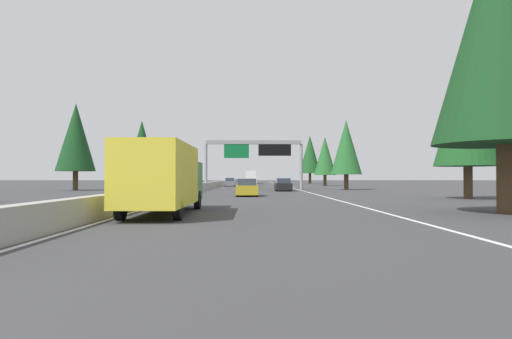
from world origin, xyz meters
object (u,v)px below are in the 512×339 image
Objects in this scene: sedan_far_left at (247,188)px; conifer_right_distant at (310,154)px; conifer_right_foreground at (504,23)px; conifer_left_near at (76,137)px; sign_gantry_overhead at (255,150)px; bus_mid_center at (251,177)px; conifer_right_mid at (346,147)px; sedan_far_right at (283,185)px; box_truck_near_center at (164,177)px; conifer_right_far at (325,156)px; conifer_right_near at (467,109)px; minivan_mid_left at (251,181)px; conifer_left_mid at (142,146)px; sedan_near_right at (230,182)px.

conifer_right_distant reaches higher than sedan_far_left.
conifer_right_foreground is 46.82m from conifer_left_near.
sedan_far_left is 22.60m from conifer_right_foreground.
sign_gantry_overhead is 2.88× the size of sedan_far_left.
sign_gantry_overhead is at bearing -179.27° from bus_mid_center.
conifer_right_mid is at bearing -34.07° from sedan_far_left.
sedan_far_left is 1.00× the size of sedan_far_right.
sedan_far_right is at bearing -13.24° from box_truck_near_center.
conifer_right_far is (60.87, -2.39, -2.88)m from conifer_right_foreground.
box_truck_near_center is at bearing 164.22° from conifer_right_far.
conifer_right_foreground reaches higher than conifer_right_mid.
conifer_right_foreground is 13.94m from conifer_right_near.
minivan_mid_left is 0.55× the size of conifer_right_far.
conifer_right_distant reaches higher than bus_mid_center.
sign_gantry_overhead is at bearing -142.64° from conifer_left_mid.
sign_gantry_overhead is 11.63m from conifer_right_mid.
conifer_right_foreground is at bearing 178.52° from conifer_right_mid.
bus_mid_center is 76.99m from conifer_right_near.
conifer_right_near is at bearing -119.26° from conifer_left_near.
sign_gantry_overhead is 38.87m from conifer_right_foreground.
sign_gantry_overhead is 1.43× the size of conifer_right_mid.
conifer_left_mid is (65.98, 17.63, 6.06)m from box_truck_near_center.
conifer_right_far is at bearing -77.68° from sedan_near_right.
bus_mid_center is (70.16, -0.17, 1.03)m from sedan_far_left.
sedan_near_right is 48.71m from conifer_right_near.
conifer_right_mid is 44.72m from conifer_left_mid.
conifer_left_near is at bearing 60.74° from conifer_right_near.
box_truck_near_center reaches higher than sedan_far_right.
conifer_right_near is (-45.80, -16.05, 5.70)m from minivan_mid_left.
conifer_right_near reaches higher than sedan_near_right.
sign_gantry_overhead reaches higher than box_truck_near_center.
conifer_right_near is 74.36m from conifer_right_distant.
sedan_near_right is 0.32× the size of conifer_right_foreground.
box_truck_near_center is 57.24m from sedan_near_right.
sign_gantry_overhead is at bearing 151.12° from conifer_right_far.
conifer_right_far is at bearing -98.13° from conifer_left_mid.
conifer_right_foreground is 87.36m from conifer_right_distant.
conifer_right_mid is at bearing -131.56° from conifer_left_mid.
sedan_near_right is at bearing 11.93° from sign_gantry_overhead.
conifer_right_foreground is 1.52× the size of conifer_right_far.
conifer_right_mid is (-22.54, -12.13, 4.43)m from minivan_mid_left.
sedan_far_left is (-19.33, 0.81, -4.37)m from sign_gantry_overhead.
conifer_right_near is (-4.95, -16.30, 5.97)m from sedan_far_left.
conifer_left_mid reaches higher than bus_mid_center.
conifer_right_near is at bearing -155.97° from sedan_near_right.
sedan_far_right is 31.54m from conifer_right_far.
conifer_left_mid reaches higher than conifer_right_far.
conifer_left_mid is (34.56, 25.03, 6.99)m from sedan_far_right.
box_truck_near_center reaches higher than sedan_far_left.
conifer_right_far is at bearing -2.25° from conifer_right_foreground.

